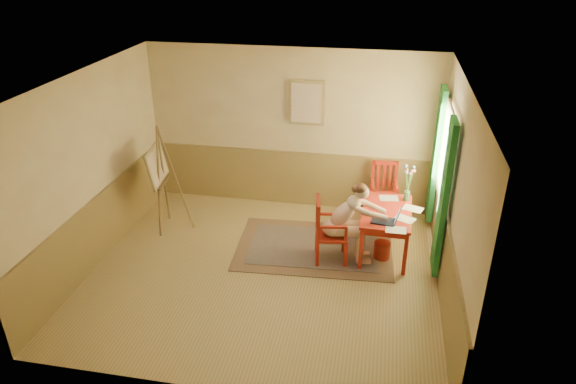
% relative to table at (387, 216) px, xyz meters
% --- Properties ---
extents(room, '(5.04, 4.54, 2.84)m').
position_rel_table_xyz_m(room, '(-1.69, -0.87, 0.77)').
color(room, tan).
rests_on(room, ground).
extents(wainscot, '(5.00, 4.50, 1.00)m').
position_rel_table_xyz_m(wainscot, '(-1.69, -0.07, -0.13)').
color(wainscot, '#A18751').
rests_on(wainscot, room).
extents(window, '(0.12, 2.01, 2.20)m').
position_rel_table_xyz_m(window, '(0.73, 0.23, 0.71)').
color(window, white).
rests_on(window, room).
extents(wall_portrait, '(0.60, 0.05, 0.76)m').
position_rel_table_xyz_m(wall_portrait, '(-1.44, 1.34, 1.27)').
color(wall_portrait, '#A38C55').
rests_on(wall_portrait, room).
extents(rug, '(2.49, 1.74, 0.02)m').
position_rel_table_xyz_m(rug, '(-1.06, -0.09, -0.62)').
color(rug, '#8C7251').
rests_on(rug, room).
extents(table, '(0.76, 1.22, 0.72)m').
position_rel_table_xyz_m(table, '(0.00, 0.00, 0.00)').
color(table, '#B82E1D').
rests_on(table, room).
extents(chair_left, '(0.52, 0.51, 1.00)m').
position_rel_table_xyz_m(chair_left, '(-0.83, -0.38, -0.13)').
color(chair_left, '#B82E1D').
rests_on(chair_left, room).
extents(chair_back, '(0.47, 0.49, 1.00)m').
position_rel_table_xyz_m(chair_back, '(-0.06, 1.07, -0.13)').
color(chair_back, '#B82E1D').
rests_on(chair_back, room).
extents(figure, '(0.97, 0.48, 1.27)m').
position_rel_table_xyz_m(figure, '(-0.55, -0.34, 0.07)').
color(figure, beige).
rests_on(figure, room).
extents(laptop, '(0.43, 0.29, 0.24)m').
position_rel_table_xyz_m(laptop, '(0.02, -0.36, 0.14)').
color(laptop, '#1E2338').
rests_on(laptop, table).
extents(papers, '(0.69, 1.20, 0.00)m').
position_rel_table_xyz_m(papers, '(0.20, -0.06, 0.09)').
color(papers, white).
rests_on(papers, table).
extents(vase, '(0.19, 0.28, 0.57)m').
position_rel_table_xyz_m(vase, '(0.29, 0.41, 0.35)').
color(vase, '#3F724C').
rests_on(vase, table).
extents(wastebasket, '(0.28, 0.28, 0.27)m').
position_rel_table_xyz_m(wastebasket, '(-0.03, -0.19, -0.50)').
color(wastebasket, '#B43926').
rests_on(wastebasket, room).
extents(easel, '(0.64, 0.80, 1.79)m').
position_rel_table_xyz_m(easel, '(-3.61, 0.10, 0.43)').
color(easel, olive).
rests_on(easel, room).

